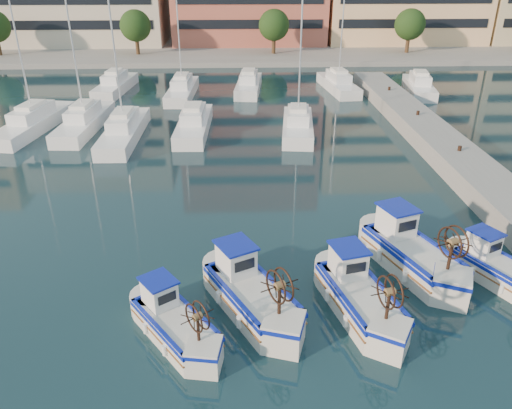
{
  "coord_description": "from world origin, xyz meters",
  "views": [
    {
      "loc": [
        -0.94,
        -15.15,
        12.11
      ],
      "look_at": [
        -0.13,
        6.22,
        1.5
      ],
      "focal_mm": 35.0,
      "sensor_mm": 36.0,
      "label": 1
    }
  ],
  "objects_px": {
    "fishing_boat_c": "(359,294)",
    "fishing_boat_d": "(411,251)",
    "fishing_boat_a": "(174,321)",
    "fishing_boat_e": "(499,268)",
    "fishing_boat_b": "(250,292)"
  },
  "relations": [
    {
      "from": "fishing_boat_c",
      "to": "fishing_boat_d",
      "type": "height_order",
      "value": "fishing_boat_d"
    },
    {
      "from": "fishing_boat_b",
      "to": "fishing_boat_e",
      "type": "relative_size",
      "value": 1.21
    },
    {
      "from": "fishing_boat_c",
      "to": "fishing_boat_d",
      "type": "bearing_deg",
      "value": 30.05
    },
    {
      "from": "fishing_boat_a",
      "to": "fishing_boat_c",
      "type": "bearing_deg",
      "value": -26.19
    },
    {
      "from": "fishing_boat_b",
      "to": "fishing_boat_a",
      "type": "bearing_deg",
      "value": -179.99
    },
    {
      "from": "fishing_boat_e",
      "to": "fishing_boat_a",
      "type": "bearing_deg",
      "value": 165.34
    },
    {
      "from": "fishing_boat_b",
      "to": "fishing_boat_c",
      "type": "height_order",
      "value": "fishing_boat_b"
    },
    {
      "from": "fishing_boat_d",
      "to": "fishing_boat_e",
      "type": "distance_m",
      "value": 3.53
    },
    {
      "from": "fishing_boat_c",
      "to": "fishing_boat_d",
      "type": "relative_size",
      "value": 0.91
    },
    {
      "from": "fishing_boat_a",
      "to": "fishing_boat_e",
      "type": "relative_size",
      "value": 0.98
    },
    {
      "from": "fishing_boat_a",
      "to": "fishing_boat_c",
      "type": "xyz_separation_m",
      "value": [
        6.8,
        1.18,
        0.1
      ]
    },
    {
      "from": "fishing_boat_b",
      "to": "fishing_boat_d",
      "type": "distance_m",
      "value": 7.4
    },
    {
      "from": "fishing_boat_c",
      "to": "fishing_boat_a",
      "type": "bearing_deg",
      "value": 175.43
    },
    {
      "from": "fishing_boat_a",
      "to": "fishing_boat_e",
      "type": "xyz_separation_m",
      "value": [
        13.01,
        2.89,
        -0.0
      ]
    },
    {
      "from": "fishing_boat_b",
      "to": "fishing_boat_c",
      "type": "xyz_separation_m",
      "value": [
        4.07,
        -0.26,
        -0.03
      ]
    }
  ]
}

